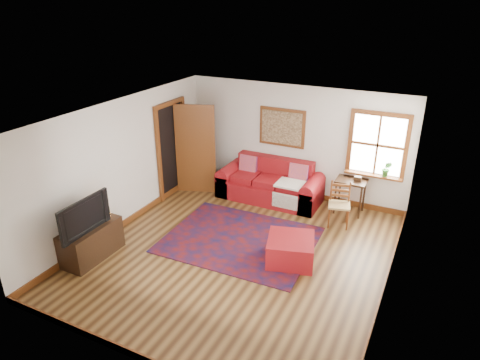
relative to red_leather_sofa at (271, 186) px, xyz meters
The scene contains 13 objects.
ground 2.36m from the red_leather_sofa, 81.10° to the right, with size 5.50×5.50×0.00m, color #3D2410.
room_envelope 2.69m from the red_leather_sofa, 81.04° to the right, with size 5.04×5.54×2.52m.
window 2.41m from the red_leather_sofa, 10.45° to the left, with size 1.18×0.20×1.38m.
doorway 2.07m from the red_leather_sofa, 164.07° to the right, with size 0.89×1.08×2.14m.
framed_artwork 1.32m from the red_leather_sofa, 81.34° to the left, with size 1.05×0.07×0.85m.
persian_rug 1.95m from the red_leather_sofa, 84.50° to the right, with size 2.70×2.16×0.02m, color #570D0C.
red_leather_sofa is the anchor object (origin of this frame).
red_ottoman 2.49m from the red_leather_sofa, 59.53° to the right, with size 0.78×0.78×0.44m, color maroon.
side_table 1.77m from the red_leather_sofa, ahead, with size 0.62×0.46×0.74m.
ladder_back_chair 1.74m from the red_leather_sofa, 16.49° to the right, with size 0.50×0.48×0.88m.
media_cabinet 4.01m from the red_leather_sofa, 117.89° to the right, with size 0.49×1.10×0.60m, color black.
television 4.19m from the red_leather_sofa, 116.59° to the right, with size 1.06×0.14×0.61m, color black.
candle_hurricane 3.67m from the red_leather_sofa, 120.09° to the right, with size 0.12×0.12×0.18m.
Camera 1 is at (2.88, -5.78, 4.24)m, focal length 32.00 mm.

